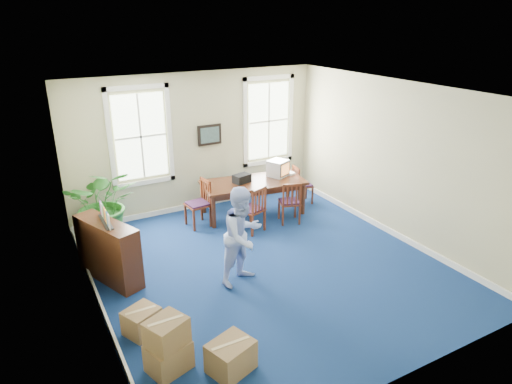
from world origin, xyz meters
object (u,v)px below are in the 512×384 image
conference_table (253,197)px  potted_plant (104,203)px  credenza (108,251)px  cardboard_boxes (180,334)px  man (243,236)px  chair_near_left (251,209)px  crt_tv (278,168)px

conference_table → potted_plant: (-3.26, 0.35, 0.38)m
conference_table → credenza: 3.79m
credenza → cardboard_boxes: bearing=-103.2°
man → cardboard_boxes: man is taller
chair_near_left → credenza: (-3.08, -0.50, 0.03)m
chair_near_left → cardboard_boxes: (-2.70, -3.00, -0.11)m
credenza → cardboard_boxes: size_ratio=0.98×
chair_near_left → cardboard_boxes: chair_near_left is taller
chair_near_left → cardboard_boxes: size_ratio=0.73×
chair_near_left → credenza: size_ratio=0.74×
man → credenza: bearing=130.4°
potted_plant → crt_tv: bearing=-4.3°
credenza → potted_plant: (0.29, 1.65, 0.24)m
credenza → conference_table: bearing=-1.6°
conference_table → cardboard_boxes: cardboard_boxes is taller
credenza → potted_plant: bearing=58.2°
man → credenza: size_ratio=1.25×
conference_table → credenza: size_ratio=1.68×
conference_table → man: (-1.53, -2.46, 0.47)m
crt_tv → man: bearing=-155.7°
chair_near_left → man: (-1.06, -1.66, 0.36)m
conference_table → potted_plant: potted_plant is taller
man → potted_plant: (-1.73, 2.81, -0.09)m
conference_table → crt_tv: 0.91m
conference_table → credenza: bearing=-151.3°
chair_near_left → potted_plant: potted_plant is taller
conference_table → chair_near_left: chair_near_left is taller
credenza → potted_plant: potted_plant is taller
conference_table → cardboard_boxes: size_ratio=1.66×
man → credenza: 2.35m
man → cardboard_boxes: size_ratio=1.23×
conference_table → chair_near_left: size_ratio=2.29×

